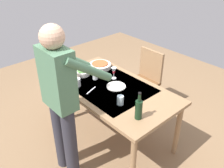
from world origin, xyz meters
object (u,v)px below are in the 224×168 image
(chair_near, at_px, (146,77))
(water_cup_far_left, at_px, (120,100))
(water_cup_near_left, at_px, (95,75))
(dinner_plate_near, at_px, (116,86))
(serving_bowl_pasta, at_px, (100,65))
(dining_table, at_px, (112,93))
(wine_glass_left, at_px, (114,71))
(water_cup_near_right, at_px, (77,82))
(side_bowl_salad, at_px, (83,73))
(wine_bottle, at_px, (139,109))
(person_server, at_px, (62,98))
(wine_glass_right, at_px, (73,72))

(chair_near, xyz_separation_m, water_cup_far_left, (-0.48, 0.99, 0.28))
(water_cup_near_left, height_order, dinner_plate_near, water_cup_near_left)
(water_cup_near_left, relative_size, serving_bowl_pasta, 0.35)
(dining_table, relative_size, wine_glass_left, 10.57)
(chair_near, relative_size, dinner_plate_near, 3.96)
(water_cup_far_left, bearing_deg, water_cup_near_right, 11.06)
(water_cup_near_left, bearing_deg, side_bowl_salad, 15.28)
(wine_bottle, height_order, dinner_plate_near, wine_bottle)
(dining_table, distance_m, person_server, 0.76)
(dining_table, distance_m, water_cup_near_left, 0.32)
(wine_glass_left, relative_size, side_bowl_salad, 0.84)
(wine_glass_right, xyz_separation_m, water_cup_far_left, (-0.78, -0.07, -0.05))
(water_cup_near_right, bearing_deg, side_bowl_salad, -48.44)
(wine_glass_left, xyz_separation_m, side_bowl_salad, (0.34, 0.24, -0.07))
(person_server, height_order, serving_bowl_pasta, person_server)
(water_cup_near_left, xyz_separation_m, dinner_plate_near, (-0.31, -0.07, -0.05))
(dining_table, height_order, water_cup_near_right, water_cup_near_right)
(chair_near, relative_size, water_cup_near_right, 9.02)
(wine_glass_left, bearing_deg, side_bowl_salad, 34.83)
(water_cup_far_left, height_order, side_bowl_salad, water_cup_far_left)
(serving_bowl_pasta, bearing_deg, wine_glass_right, 94.25)
(wine_bottle, distance_m, water_cup_near_right, 0.91)
(side_bowl_salad, xyz_separation_m, dinner_plate_near, (-0.51, -0.12, -0.03))
(water_cup_near_left, height_order, serving_bowl_pasta, water_cup_near_left)
(person_server, xyz_separation_m, side_bowl_salad, (0.55, -0.64, -0.17))
(wine_glass_left, relative_size, serving_bowl_pasta, 0.50)
(serving_bowl_pasta, height_order, side_bowl_salad, same)
(chair_near, bearing_deg, dining_table, 101.75)
(wine_glass_right, bearing_deg, dinner_plate_near, -149.89)
(dining_table, relative_size, wine_bottle, 5.39)
(person_server, relative_size, water_cup_far_left, 16.42)
(water_cup_far_left, xyz_separation_m, side_bowl_salad, (0.80, -0.09, -0.02))
(wine_bottle, xyz_separation_m, wine_glass_right, (1.06, 0.04, -0.01))
(serving_bowl_pasta, relative_size, side_bowl_salad, 1.67)
(wine_bottle, bearing_deg, water_cup_near_left, -11.20)
(water_cup_near_right, height_order, dinner_plate_near, water_cup_near_right)
(water_cup_near_left, bearing_deg, person_server, 117.23)
(wine_glass_right, height_order, water_cup_near_right, wine_glass_right)
(dining_table, distance_m, side_bowl_salad, 0.51)
(serving_bowl_pasta, bearing_deg, water_cup_near_right, 111.23)
(wine_bottle, distance_m, serving_bowl_pasta, 1.18)
(serving_bowl_pasta, distance_m, side_bowl_salad, 0.30)
(wine_glass_left, height_order, wine_glass_right, same)
(chair_near, xyz_separation_m, wine_glass_left, (-0.02, 0.66, 0.33))
(wine_glass_left, distance_m, water_cup_near_left, 0.24)
(person_server, bearing_deg, side_bowl_salad, -49.18)
(serving_bowl_pasta, distance_m, dinner_plate_near, 0.55)
(dinner_plate_near, bearing_deg, water_cup_far_left, 144.05)
(wine_glass_left, bearing_deg, wine_bottle, 154.37)
(water_cup_near_left, bearing_deg, wine_glass_left, -128.23)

